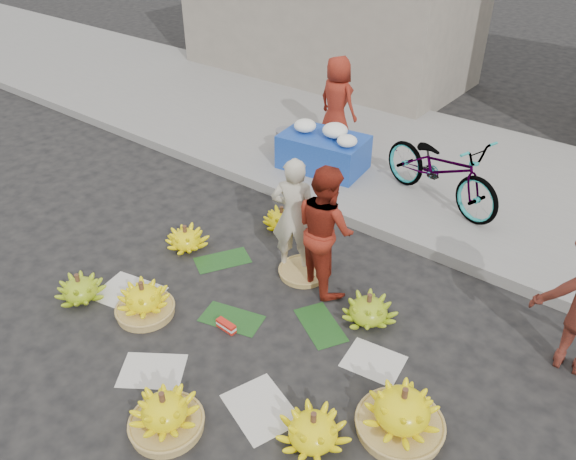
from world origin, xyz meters
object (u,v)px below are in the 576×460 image
Objects in this scene: flower_table at (324,150)px; bicycle at (441,169)px; banana_bunch_0 at (144,301)px; banana_bunch_4 at (402,412)px; vendor_cream at (294,216)px.

bicycle reaches higher than flower_table.
flower_table is at bearing 95.26° from banana_bunch_0.
flower_table reaches higher than banana_bunch_0.
banana_bunch_0 is at bearing 176.56° from bicycle.
banana_bunch_4 is 0.52× the size of vendor_cream.
vendor_cream is at bearing -70.61° from flower_table.
banana_bunch_0 is 0.32× the size of bicycle.
banana_bunch_4 is at bearing -54.29° from flower_table.
bicycle is at bearing -3.52° from flower_table.
banana_bunch_0 is 3.82m from flower_table.
flower_table is 0.70× the size of bicycle.
bicycle reaches higher than banana_bunch_0.
vendor_cream is (-2.11, 1.27, 0.50)m from banana_bunch_4.
banana_bunch_0 is at bearing 38.99° from vendor_cream.
vendor_cream is 1.06× the size of flower_table.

